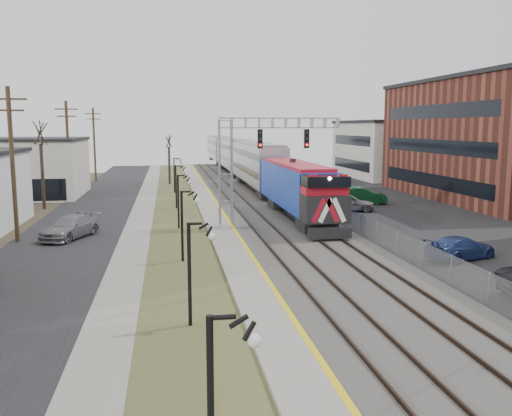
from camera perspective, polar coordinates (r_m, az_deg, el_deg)
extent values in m
cube|color=black|center=(47.76, -17.34, -0.82)|extent=(7.00, 120.00, 0.04)
cube|color=gray|center=(47.32, -11.94, -0.67)|extent=(2.00, 120.00, 0.08)
cube|color=#494D29|center=(47.27, -8.30, -0.60)|extent=(4.00, 120.00, 0.06)
cube|color=gray|center=(47.40, -4.68, -0.40)|extent=(2.00, 120.00, 0.24)
cube|color=#595651|center=(48.05, 1.27, -0.28)|extent=(8.00, 120.00, 0.20)
cube|color=black|center=(51.60, 14.49, -0.03)|extent=(16.00, 120.00, 0.04)
cube|color=gold|center=(47.46, -3.62, -0.23)|extent=(0.24, 120.00, 0.01)
cube|color=#2D2119|center=(47.60, -1.98, -0.15)|extent=(0.08, 120.00, 0.15)
cube|color=#2D2119|center=(47.81, -0.20, -0.11)|extent=(0.08, 120.00, 0.15)
cube|color=#2D2119|center=(48.17, 2.15, -0.05)|extent=(0.08, 120.00, 0.15)
cube|color=#2D2119|center=(48.48, 3.89, -0.01)|extent=(0.08, 120.00, 0.15)
cube|color=#1536AE|center=(43.20, 4.45, 1.88)|extent=(3.00, 17.00, 4.25)
cube|color=black|center=(35.18, 7.78, -2.63)|extent=(2.80, 0.50, 0.70)
cube|color=#A9ABB4|center=(62.97, 0.08, 4.49)|extent=(3.00, 22.00, 5.33)
cube|color=#A9ABB4|center=(85.51, -2.42, 5.56)|extent=(3.00, 22.00, 5.33)
cube|color=#A9ABB4|center=(108.15, -3.87, 6.17)|extent=(3.00, 22.00, 5.33)
cube|color=gray|center=(40.05, -3.22, 3.56)|extent=(1.00, 1.00, 8.00)
cube|color=gray|center=(40.52, 2.44, 8.93)|extent=(9.00, 0.80, 0.80)
cube|color=black|center=(39.81, 0.43, 7.29)|extent=(0.35, 0.25, 1.40)
cube|color=black|center=(40.54, 5.35, 7.28)|extent=(0.35, 0.25, 1.40)
cylinder|color=black|center=(11.14, -4.78, -20.93)|extent=(0.14, 0.14, 4.00)
cylinder|color=black|center=(20.44, -7.02, -7.06)|extent=(0.14, 0.14, 4.00)
cylinder|color=black|center=(30.19, -7.79, -1.98)|extent=(0.14, 0.14, 4.00)
cylinder|color=black|center=(40.06, -8.18, 0.61)|extent=(0.14, 0.14, 4.00)
cylinder|color=black|center=(49.98, -8.42, 2.17)|extent=(0.14, 0.14, 4.00)
cylinder|color=black|center=(61.92, -8.60, 3.39)|extent=(0.14, 0.14, 4.00)
cylinder|color=#4C3823|center=(38.05, -24.24, 4.07)|extent=(0.28, 0.28, 10.00)
cylinder|color=#4C3823|center=(57.57, -19.16, 5.62)|extent=(0.28, 0.28, 10.00)
cylinder|color=#4C3823|center=(77.34, -16.65, 6.37)|extent=(0.28, 0.28, 10.00)
cube|color=gray|center=(48.89, 6.12, 0.66)|extent=(0.04, 120.00, 1.60)
cube|color=beige|center=(63.95, -24.07, 3.80)|extent=(14.00, 12.00, 6.00)
cube|color=brown|center=(62.27, 24.77, 6.42)|extent=(16.00, 26.00, 12.00)
cube|color=beige|center=(84.24, 15.15, 5.90)|extent=(16.00, 18.00, 8.00)
cylinder|color=#382D23|center=(53.09, -21.55, 3.09)|extent=(0.30, 0.30, 5.95)
cylinder|color=#382D23|center=(71.85, -9.11, 4.44)|extent=(0.30, 0.30, 4.90)
imported|color=navy|center=(32.83, 20.72, -4.00)|extent=(4.87, 3.30, 1.31)
imported|color=slate|center=(48.74, 9.69, 0.54)|extent=(4.87, 2.74, 1.57)
imported|color=#0A3617|center=(53.65, 10.98, 1.26)|extent=(5.16, 2.65, 1.62)
imported|color=slate|center=(38.56, -19.02, -1.98)|extent=(3.98, 5.51, 1.48)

